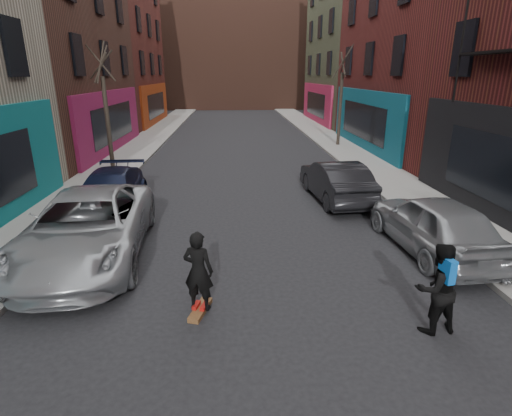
{
  "coord_description": "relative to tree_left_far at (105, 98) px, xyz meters",
  "views": [
    {
      "loc": [
        -0.53,
        -0.97,
        4.41
      ],
      "look_at": [
        -0.03,
        7.33,
        1.6
      ],
      "focal_mm": 28.0,
      "sensor_mm": 36.0,
      "label": 1
    }
  ],
  "objects": [
    {
      "name": "parked_left_far",
      "position": [
        2.07,
        -9.56,
        -2.56
      ],
      "size": [
        3.15,
        6.06,
        1.63
      ],
      "primitive_type": "imported",
      "rotation": [
        0.0,
        0.0,
        0.08
      ],
      "color": "#9B9FA4",
      "rests_on": "ground"
    },
    {
      "name": "skateboarder",
      "position": [
        5.0,
        -12.21,
        -2.49
      ],
      "size": [
        0.66,
        0.53,
        1.59
      ],
      "primitive_type": "imported",
      "rotation": [
        0.0,
        0.0,
        2.86
      ],
      "color": "black",
      "rests_on": "skateboard"
    },
    {
      "name": "parked_left_end",
      "position": [
        1.6,
        -6.03,
        -2.7
      ],
      "size": [
        2.08,
        4.74,
        1.36
      ],
      "primitive_type": "imported",
      "rotation": [
        0.0,
        0.0,
        0.04
      ],
      "color": "black",
      "rests_on": "ground"
    },
    {
      "name": "parked_right_far",
      "position": [
        10.8,
        -9.72,
        -2.62
      ],
      "size": [
        2.12,
        4.6,
        1.53
      ],
      "primitive_type": "imported",
      "rotation": [
        0.0,
        0.0,
        3.21
      ],
      "color": "gray",
      "rests_on": "ground"
    },
    {
      "name": "tree_left_far",
      "position": [
        0.0,
        0.0,
        0.0
      ],
      "size": [
        2.0,
        2.0,
        6.5
      ],
      "primitive_type": null,
      "color": "black",
      "rests_on": "sidewalk_left"
    },
    {
      "name": "parked_right_end",
      "position": [
        9.4,
        -5.15,
        -2.65
      ],
      "size": [
        1.91,
        4.53,
        1.45
      ],
      "primitive_type": "imported",
      "rotation": [
        0.0,
        0.0,
        3.23
      ],
      "color": "black",
      "rests_on": "ground"
    },
    {
      "name": "skateboard",
      "position": [
        5.0,
        -12.21,
        -3.33
      ],
      "size": [
        0.44,
        0.83,
        0.1
      ],
      "primitive_type": "cube",
      "rotation": [
        0.0,
        0.0,
        -0.29
      ],
      "color": "brown",
      "rests_on": "ground"
    },
    {
      "name": "sidewalk_right",
      "position": [
        12.45,
        12.0,
        -3.31
      ],
      "size": [
        2.5,
        84.0,
        0.13
      ],
      "primitive_type": "cube",
      "color": "gray",
      "rests_on": "ground"
    },
    {
      "name": "building_far",
      "position": [
        6.2,
        38.0,
        3.62
      ],
      "size": [
        40.0,
        10.0,
        14.0
      ],
      "primitive_type": "cube",
      "color": "#47281E",
      "rests_on": "ground"
    },
    {
      "name": "tree_right_far",
      "position": [
        12.4,
        6.0,
        0.15
      ],
      "size": [
        2.0,
        2.0,
        6.8
      ],
      "primitive_type": null,
      "color": "black",
      "rests_on": "sidewalk_right"
    },
    {
      "name": "pedestrian",
      "position": [
        9.2,
        -13.03,
        -2.53
      ],
      "size": [
        0.9,
        0.74,
        1.69
      ],
      "rotation": [
        0.0,
        0.0,
        3.28
      ],
      "color": "black",
      "rests_on": "ground"
    },
    {
      "name": "sidewalk_left",
      "position": [
        -0.05,
        12.0,
        -3.31
      ],
      "size": [
        2.5,
        84.0,
        0.13
      ],
      "primitive_type": "cube",
      "color": "gray",
      "rests_on": "ground"
    }
  ]
}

